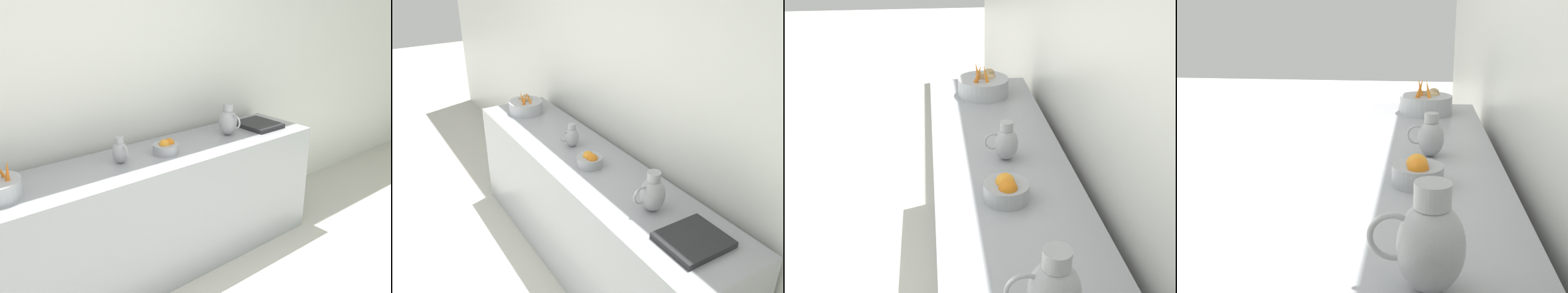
% 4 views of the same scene
% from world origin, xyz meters
% --- Properties ---
extents(prep_counter, '(0.61, 2.76, 0.94)m').
position_xyz_m(prep_counter, '(-1.53, 0.19, 0.47)').
color(prep_counter, '#9EA0A5').
rests_on(prep_counter, ground_plane).
extents(vegetable_colander, '(0.30, 0.30, 0.22)m').
position_xyz_m(vegetable_colander, '(-1.54, -0.90, 1.00)').
color(vegetable_colander, '#ADAFB5').
rests_on(vegetable_colander, prep_counter).
extents(orange_bowl, '(0.18, 0.18, 0.11)m').
position_xyz_m(orange_bowl, '(-1.51, 0.26, 0.98)').
color(orange_bowl, '#9EA0A5').
rests_on(orange_bowl, prep_counter).
extents(metal_pitcher_tall, '(0.21, 0.15, 0.25)m').
position_xyz_m(metal_pitcher_tall, '(-1.54, 0.90, 1.05)').
color(metal_pitcher_tall, '#A3A3A8').
rests_on(metal_pitcher_tall, prep_counter).
extents(metal_pitcher_short, '(0.15, 0.11, 0.18)m').
position_xyz_m(metal_pitcher_short, '(-1.56, -0.08, 1.02)').
color(metal_pitcher_short, '#A3A3A8').
rests_on(metal_pitcher_short, prep_counter).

